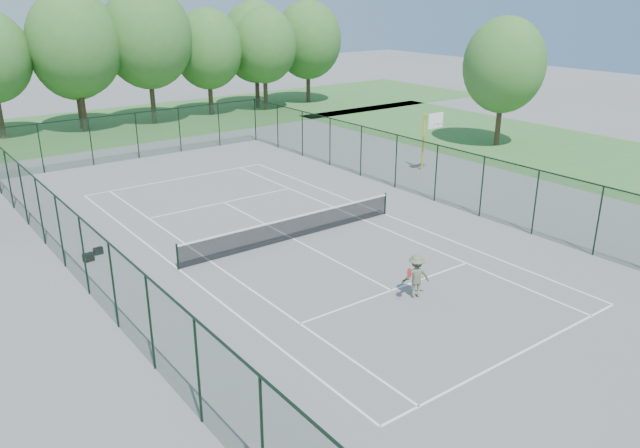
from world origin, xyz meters
The scene contains 12 objects.
ground centered at (0.00, 0.00, 0.00)m, with size 140.00×140.00×0.00m, color slate.
grass_far centered at (0.00, 30.00, 0.01)m, with size 80.00×16.00×0.01m, color #417835.
grass_side centered at (24.00, 4.00, 0.01)m, with size 14.00×40.00×0.01m, color #417835.
court_lines centered at (0.00, 0.00, 0.00)m, with size 11.05×23.85×0.01m.
tennis_net centered at (0.00, 0.00, 0.58)m, with size 11.08×0.08×1.10m.
fence_enclosure centered at (0.00, 0.00, 1.56)m, with size 18.05×36.05×3.02m.
tree_line_far centered at (0.00, 30.00, 5.99)m, with size 39.40×6.40×9.70m.
basketball_goal centered at (12.89, 4.25, 2.57)m, with size 1.20×1.43×3.65m.
tree_side centered at (21.94, 6.23, 5.60)m, with size 5.61×5.61×8.88m.
sports_bag_a centered at (-8.08, 2.97, 0.17)m, with size 0.42×0.25×0.34m, color black.
sports_bag_b centered at (-7.52, 3.47, 0.14)m, with size 0.37×0.23×0.29m, color black.
tennis_player centered at (0.35, -7.25, 0.81)m, with size 2.15×0.97×1.61m.
Camera 1 is at (-14.46, -21.36, 10.30)m, focal length 35.00 mm.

